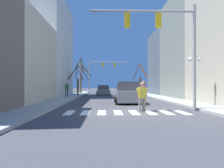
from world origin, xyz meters
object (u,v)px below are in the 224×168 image
pedestrian_on_left_sidewalk (67,88)px  street_tree_right_far (81,76)px  car_parked_left_far (103,90)px  pedestrian_crossing_street (142,94)px  car_at_intersection (126,90)px  street_lamp_right_corner (195,62)px  car_parked_right_far (128,93)px  pedestrian_on_right_sidewalk (144,93)px  traffic_signal_far (101,69)px  street_tree_left_near (141,80)px  street_tree_left_mid (77,80)px  traffic_signal_near (165,34)px

pedestrian_on_left_sidewalk → street_tree_right_far: bearing=-54.7°
car_parked_left_far → pedestrian_crossing_street: 26.44m
car_at_intersection → pedestrian_crossing_street: size_ratio=2.85×
street_lamp_right_corner → pedestrian_crossing_street: (-4.01, -2.80, -2.13)m
car_parked_right_far → pedestrian_on_right_sidewalk: bearing=-176.6°
pedestrian_crossing_street → street_tree_right_far: street_tree_right_far is taller
traffic_signal_far → pedestrian_on_right_sidewalk: size_ratio=4.17×
car_parked_right_far → street_tree_left_near: 27.98m
traffic_signal_far → car_parked_right_far: traffic_signal_far is taller
street_lamp_right_corner → pedestrian_on_left_sidewalk: (-10.80, 14.42, -1.92)m
car_at_intersection → car_parked_right_far: (-0.93, -12.75, 0.01)m
street_lamp_right_corner → car_parked_right_far: bearing=135.7°
street_lamp_right_corner → street_tree_right_far: street_tree_right_far is taller
street_tree_left_mid → street_tree_left_near: bearing=48.7°
pedestrian_crossing_street → traffic_signal_far: bearing=-94.9°
street_lamp_right_corner → pedestrian_on_right_sidewalk: 4.91m
street_lamp_right_corner → street_tree_right_far: bearing=108.9°
street_lamp_right_corner → car_parked_right_far: street_lamp_right_corner is taller
street_lamp_right_corner → pedestrian_crossing_street: street_lamp_right_corner is taller
traffic_signal_near → street_tree_left_mid: traffic_signal_near is taller
street_tree_left_near → pedestrian_on_right_sidewalk: bearing=-97.5°
traffic_signal_near → traffic_signal_far: 32.92m
pedestrian_crossing_street → street_tree_left_mid: bearing=-84.6°
street_lamp_right_corner → street_tree_left_mid: (-10.08, 19.39, -0.82)m
traffic_signal_near → street_tree_right_far: size_ratio=0.96×
pedestrian_on_left_sidewalk → street_tree_right_far: (0.32, 16.28, 2.10)m
pedestrian_on_left_sidewalk → street_tree_left_near: street_tree_left_near is taller
traffic_signal_far → pedestrian_on_left_sidewalk: (-3.89, -15.90, -3.33)m
traffic_signal_far → street_tree_left_near: size_ratio=1.32×
car_at_intersection → street_tree_left_near: 15.36m
traffic_signal_far → pedestrian_crossing_street: (2.89, -33.11, -3.54)m
traffic_signal_near → street_lamp_right_corner: bearing=42.0°
traffic_signal_far → car_parked_left_far: size_ratio=1.67×
traffic_signal_near → pedestrian_on_right_sidewalk: traffic_signal_near is taller
traffic_signal_near → street_tree_left_near: traffic_signal_near is taller
street_tree_right_far → street_tree_left_near: size_ratio=1.18×
street_lamp_right_corner → street_tree_left_near: bearing=88.8°
street_tree_left_mid → street_tree_left_near: 16.26m
pedestrian_on_left_sidewalk → street_tree_left_near: size_ratio=0.32×
traffic_signal_far → car_parked_left_far: (0.55, -6.78, -3.81)m
street_lamp_right_corner → car_parked_left_far: 24.49m
street_lamp_right_corner → street_tree_left_near: street_tree_left_near is taller
street_tree_left_mid → street_tree_left_near: (10.72, 12.22, 0.27)m
pedestrian_on_right_sidewalk → traffic_signal_near: bearing=120.1°
pedestrian_crossing_street → pedestrian_on_right_sidewalk: pedestrian_on_right_sidewalk is taller
pedestrian_on_right_sidewalk → street_tree_right_far: street_tree_right_far is taller
street_tree_left_mid → car_parked_left_far: bearing=48.1°
traffic_signal_far → street_tree_left_mid: (-3.17, -10.93, -2.23)m
car_parked_right_far → street_tree_left_mid: street_tree_left_mid is taller
pedestrian_on_left_sidewalk → street_tree_left_near: (11.44, 17.19, 1.37)m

